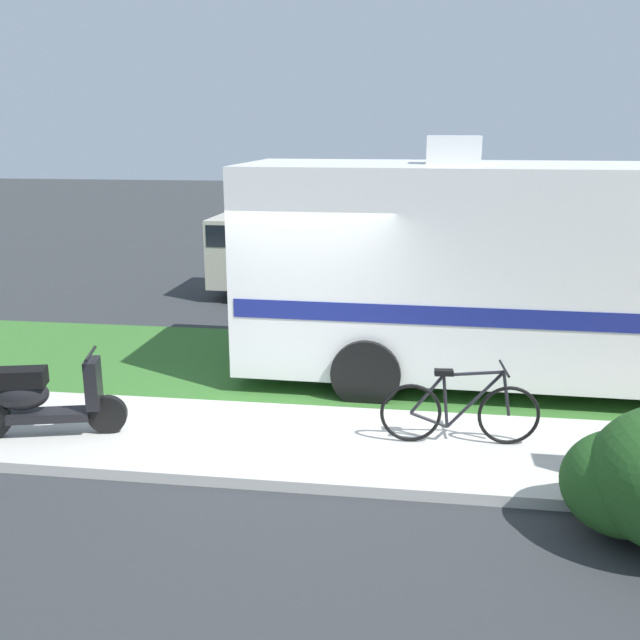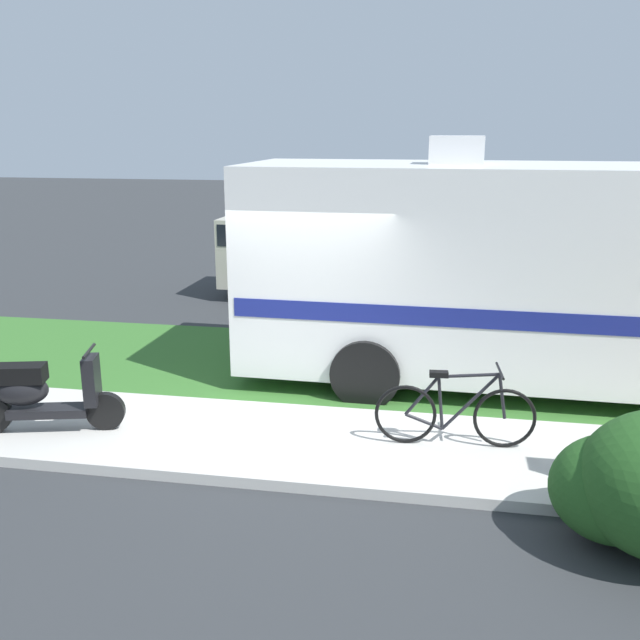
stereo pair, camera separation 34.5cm
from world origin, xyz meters
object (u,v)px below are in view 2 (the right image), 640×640
at_px(motorhome_rv, 551,269).
at_px(bicycle, 455,413).
at_px(scooter, 41,393).
at_px(pickup_truck_near, 321,254).

relative_size(motorhome_rv, bicycle, 4.63).
xyz_separation_m(scooter, pickup_truck_near, (1.88, 7.70, 0.34)).
bearing_deg(scooter, pickup_truck_near, 76.30).
distance_m(scooter, pickup_truck_near, 7.94).
relative_size(motorhome_rv, scooter, 4.80).
xyz_separation_m(motorhome_rv, bicycle, (-1.22, -2.38, -1.18)).
relative_size(scooter, pickup_truck_near, 0.33).
bearing_deg(motorhome_rv, pickup_truck_near, 129.08).
bearing_deg(motorhome_rv, scooter, -154.35).
bearing_deg(bicycle, scooter, -174.65).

